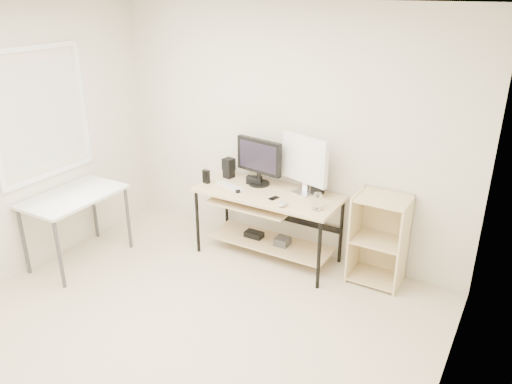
{
  "coord_description": "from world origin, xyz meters",
  "views": [
    {
      "loc": [
        2.27,
        -2.48,
        2.74
      ],
      "look_at": [
        0.06,
        1.3,
        0.9
      ],
      "focal_mm": 35.0,
      "sensor_mm": 36.0,
      "label": 1
    }
  ],
  "objects_px": {
    "desk": "(266,210)",
    "side_table": "(74,202)",
    "black_monitor": "(259,159)",
    "shelf_unit": "(380,238)",
    "audio_controller": "(206,177)",
    "white_imac": "(304,161)"
  },
  "relations": [
    {
      "from": "desk",
      "to": "shelf_unit",
      "type": "bearing_deg",
      "value": 7.77
    },
    {
      "from": "desk",
      "to": "audio_controller",
      "type": "relative_size",
      "value": 10.16
    },
    {
      "from": "black_monitor",
      "to": "audio_controller",
      "type": "bearing_deg",
      "value": -145.45
    },
    {
      "from": "desk",
      "to": "side_table",
      "type": "relative_size",
      "value": 1.5
    },
    {
      "from": "desk",
      "to": "side_table",
      "type": "distance_m",
      "value": 1.97
    },
    {
      "from": "shelf_unit",
      "to": "black_monitor",
      "type": "height_order",
      "value": "black_monitor"
    },
    {
      "from": "black_monitor",
      "to": "desk",
      "type": "bearing_deg",
      "value": -31.45
    },
    {
      "from": "side_table",
      "to": "audio_controller",
      "type": "xyz_separation_m",
      "value": [
        0.98,
        0.95,
        0.15
      ]
    },
    {
      "from": "black_monitor",
      "to": "shelf_unit",
      "type": "bearing_deg",
      "value": 9.34
    },
    {
      "from": "white_imac",
      "to": "desk",
      "type": "bearing_deg",
      "value": -138.85
    },
    {
      "from": "black_monitor",
      "to": "audio_controller",
      "type": "xyz_separation_m",
      "value": [
        -0.51,
        -0.25,
        -0.21
      ]
    },
    {
      "from": "audio_controller",
      "to": "shelf_unit",
      "type": "bearing_deg",
      "value": 19.58
    },
    {
      "from": "black_monitor",
      "to": "white_imac",
      "type": "distance_m",
      "value": 0.52
    },
    {
      "from": "audio_controller",
      "to": "side_table",
      "type": "bearing_deg",
      "value": -124.39
    },
    {
      "from": "black_monitor",
      "to": "audio_controller",
      "type": "relative_size",
      "value": 3.71
    },
    {
      "from": "side_table",
      "to": "white_imac",
      "type": "bearing_deg",
      "value": 31.27
    },
    {
      "from": "side_table",
      "to": "shelf_unit",
      "type": "distance_m",
      "value": 3.09
    },
    {
      "from": "desk",
      "to": "black_monitor",
      "type": "xyz_separation_m",
      "value": [
        -0.17,
        0.14,
        0.5
      ]
    },
    {
      "from": "desk",
      "to": "black_monitor",
      "type": "distance_m",
      "value": 0.54
    },
    {
      "from": "desk",
      "to": "audio_controller",
      "type": "xyz_separation_m",
      "value": [
        -0.68,
        -0.11,
        0.29
      ]
    },
    {
      "from": "side_table",
      "to": "black_monitor",
      "type": "bearing_deg",
      "value": 38.95
    },
    {
      "from": "shelf_unit",
      "to": "white_imac",
      "type": "xyz_separation_m",
      "value": [
        -0.83,
        -0.01,
        0.65
      ]
    }
  ]
}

